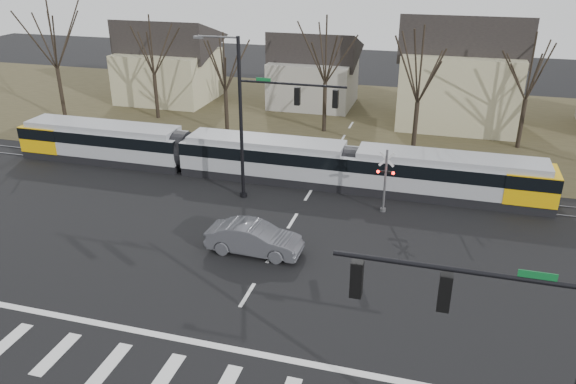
# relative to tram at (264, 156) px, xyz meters

# --- Properties ---
(ground) EXTENTS (140.00, 140.00, 0.00)m
(ground) POSITION_rel_tram_xyz_m (3.74, -16.00, -1.56)
(ground) COLOR black
(grass_verge) EXTENTS (140.00, 28.00, 0.01)m
(grass_verge) POSITION_rel_tram_xyz_m (3.74, 16.00, -1.56)
(grass_verge) COLOR #38331E
(grass_verge) RESTS_ON ground
(crosswalk) EXTENTS (27.00, 2.60, 0.01)m
(crosswalk) POSITION_rel_tram_xyz_m (3.74, -20.00, -1.56)
(crosswalk) COLOR silver
(crosswalk) RESTS_ON ground
(stop_line) EXTENTS (28.00, 0.35, 0.01)m
(stop_line) POSITION_rel_tram_xyz_m (3.74, -17.80, -1.56)
(stop_line) COLOR silver
(stop_line) RESTS_ON ground
(lane_dashes) EXTENTS (0.18, 30.00, 0.01)m
(lane_dashes) POSITION_rel_tram_xyz_m (3.74, -0.00, -1.56)
(lane_dashes) COLOR silver
(lane_dashes) RESTS_ON ground
(rail_pair) EXTENTS (90.00, 1.52, 0.06)m
(rail_pair) POSITION_rel_tram_xyz_m (3.74, -0.20, -1.53)
(rail_pair) COLOR #59595E
(rail_pair) RESTS_ON ground
(tram) EXTENTS (37.88, 2.81, 2.87)m
(tram) POSITION_rel_tram_xyz_m (0.00, 0.00, 0.00)
(tram) COLOR gray
(tram) RESTS_ON ground
(sedan) EXTENTS (1.96, 5.14, 1.67)m
(sedan) POSITION_rel_tram_xyz_m (2.78, -10.14, -0.73)
(sedan) COLOR #4B4C52
(sedan) RESTS_ON ground
(signal_pole_near_right) EXTENTS (6.72, 0.44, 8.00)m
(signal_pole_near_right) POSITION_rel_tram_xyz_m (13.86, -22.00, 3.60)
(signal_pole_near_right) COLOR black
(signal_pole_near_right) RESTS_ON ground
(signal_pole_far) EXTENTS (9.28, 0.44, 10.20)m
(signal_pole_far) POSITION_rel_tram_xyz_m (1.34, -3.50, 4.13)
(signal_pole_far) COLOR black
(signal_pole_far) RESTS_ON ground
(rail_crossing_signal) EXTENTS (1.08, 0.36, 4.00)m
(rail_crossing_signal) POSITION_rel_tram_xyz_m (8.74, -3.21, 0.32)
(rail_crossing_signal) COLOR #59595B
(rail_crossing_signal) RESTS_ON ground
(tree_row) EXTENTS (59.20, 7.20, 10.00)m
(tree_row) POSITION_rel_tram_xyz_m (5.74, 10.00, 3.44)
(tree_row) COLOR black
(tree_row) RESTS_ON ground
(house_a) EXTENTS (9.72, 8.64, 8.60)m
(house_a) POSITION_rel_tram_xyz_m (-16.26, 18.00, 2.90)
(house_a) COLOR tan
(house_a) RESTS_ON ground
(house_b) EXTENTS (8.64, 7.56, 7.65)m
(house_b) POSITION_rel_tram_xyz_m (-1.26, 20.00, 2.40)
(house_b) COLOR gray
(house_b) RESTS_ON ground
(house_c) EXTENTS (10.80, 8.64, 10.10)m
(house_c) POSITION_rel_tram_xyz_m (12.74, 17.00, 3.67)
(house_c) COLOR tan
(house_c) RESTS_ON ground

